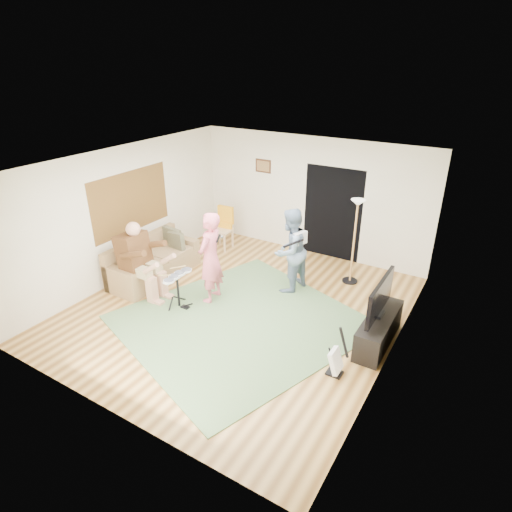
{
  "coord_description": "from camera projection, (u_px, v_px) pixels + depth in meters",
  "views": [
    {
      "loc": [
        3.77,
        -5.63,
        4.28
      ],
      "look_at": [
        0.18,
        0.3,
        1.0
      ],
      "focal_mm": 30.0,
      "sensor_mm": 36.0,
      "label": 1
    }
  ],
  "objects": [
    {
      "name": "dining_chair",
      "position": [
        223.0,
        234.0,
        10.3
      ],
      "size": [
        0.45,
        0.47,
        1.01
      ],
      "rotation": [
        0.0,
        0.0,
        0.05
      ],
      "color": "beige",
      "rests_on": "floor"
    },
    {
      "name": "area_rug",
      "position": [
        240.0,
        322.0,
        7.53
      ],
      "size": [
        4.54,
        4.66,
        0.02
      ],
      "primitive_type": "cube",
      "rotation": [
        0.0,
        0.0,
        -0.34
      ],
      "color": "#507145",
      "rests_on": "floor"
    },
    {
      "name": "ceiling",
      "position": [
        237.0,
        164.0,
        6.79
      ],
      "size": [
        6.0,
        6.0,
        0.0
      ],
      "primitive_type": "plane",
      "rotation": [
        3.14,
        0.0,
        0.0
      ],
      "color": "white",
      "rests_on": "walls"
    },
    {
      "name": "television",
      "position": [
        380.0,
        297.0,
        6.66
      ],
      "size": [
        0.06,
        1.19,
        0.58
      ],
      "primitive_type": "cube",
      "color": "black",
      "rests_on": "tv_cabinet"
    },
    {
      "name": "doorway",
      "position": [
        332.0,
        214.0,
        9.55
      ],
      "size": [
        2.1,
        0.0,
        2.1
      ],
      "primitive_type": "plane",
      "rotation": [
        1.57,
        0.0,
        0.0
      ],
      "color": "black",
      "rests_on": "walls"
    },
    {
      "name": "singer",
      "position": [
        210.0,
        258.0,
        7.87
      ],
      "size": [
        0.5,
        0.69,
        1.76
      ],
      "primitive_type": "imported",
      "rotation": [
        0.0,
        0.0,
        -1.44
      ],
      "color": "#D85E70",
      "rests_on": "floor"
    },
    {
      "name": "microphone",
      "position": [
        218.0,
        238.0,
        7.59
      ],
      "size": [
        0.06,
        0.06,
        0.24
      ],
      "primitive_type": null,
      "color": "black",
      "rests_on": "singer"
    },
    {
      "name": "tv_cabinet",
      "position": [
        379.0,
        330.0,
        6.9
      ],
      "size": [
        0.4,
        1.4,
        0.5
      ],
      "primitive_type": "cube",
      "color": "black",
      "rests_on": "floor"
    },
    {
      "name": "torchiere_lamp",
      "position": [
        355.0,
        227.0,
        8.37
      ],
      "size": [
        0.32,
        0.32,
        1.77
      ],
      "color": "black",
      "rests_on": "floor"
    },
    {
      "name": "floor",
      "position": [
        239.0,
        308.0,
        7.94
      ],
      "size": [
        6.0,
        6.0,
        0.0
      ],
      "primitive_type": "plane",
      "color": "brown",
      "rests_on": "ground"
    },
    {
      "name": "picture_frame",
      "position": [
        263.0,
        166.0,
        10.03
      ],
      "size": [
        0.42,
        0.03,
        0.32
      ],
      "primitive_type": "cube",
      "color": "#3F2314",
      "rests_on": "walls"
    },
    {
      "name": "window_blinds",
      "position": [
        131.0,
        202.0,
        8.72
      ],
      "size": [
        0.0,
        2.05,
        2.05
      ],
      "primitive_type": "plane",
      "rotation": [
        1.57,
        0.0,
        1.57
      ],
      "color": "brown",
      "rests_on": "walls"
    },
    {
      "name": "drummer",
      "position": [
        143.0,
        268.0,
        8.16
      ],
      "size": [
        0.97,
        0.54,
        1.49
      ],
      "color": "#533117",
      "rests_on": "sofa"
    },
    {
      "name": "guitar_spare",
      "position": [
        336.0,
        361.0,
        6.21
      ],
      "size": [
        0.3,
        0.27,
        0.83
      ],
      "color": "black",
      "rests_on": "floor"
    },
    {
      "name": "guitar_held",
      "position": [
        300.0,
        238.0,
        8.02
      ],
      "size": [
        0.29,
        0.61,
        0.26
      ],
      "primitive_type": null,
      "rotation": [
        0.0,
        0.0,
        -0.3
      ],
      "color": "silver",
      "rests_on": "guitarist"
    },
    {
      "name": "walls",
      "position": [
        238.0,
        242.0,
        7.37
      ],
      "size": [
        5.5,
        6.0,
        2.7
      ],
      "primitive_type": null,
      "color": "silver",
      "rests_on": "floor"
    },
    {
      "name": "drum_kit",
      "position": [
        178.0,
        292.0,
        7.88
      ],
      "size": [
        0.38,
        0.68,
        0.7
      ],
      "color": "black",
      "rests_on": "floor"
    },
    {
      "name": "sofa",
      "position": [
        152.0,
        264.0,
        9.0
      ],
      "size": [
        0.83,
        2.03,
        0.82
      ],
      "color": "#99774C",
      "rests_on": "floor"
    },
    {
      "name": "guitarist",
      "position": [
        290.0,
        251.0,
        8.24
      ],
      "size": [
        0.79,
        0.93,
        1.69
      ],
      "primitive_type": "imported",
      "rotation": [
        0.0,
        0.0,
        -1.77
      ],
      "color": "slate",
      "rests_on": "floor"
    }
  ]
}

